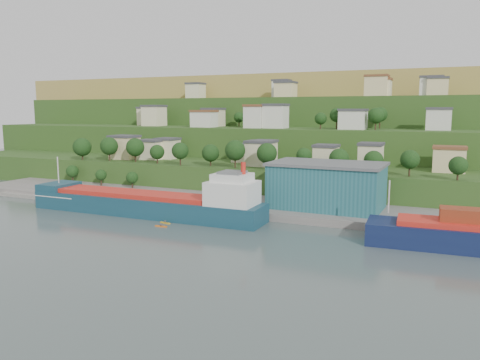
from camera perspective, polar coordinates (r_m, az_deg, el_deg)
The scene contains 10 objects.
ground at distance 121.66m, azimuth -9.38°, elevation -5.47°, with size 500.00×500.00×0.00m, color #43514F.
quay at distance 137.56m, azimuth 4.10°, elevation -3.76°, with size 220.00×26.00×4.00m, color slate.
pebble_beach at distance 172.59m, azimuth -20.81°, elevation -1.79°, with size 40.00×18.00×2.40m, color slate.
hillside at distance 276.72m, azimuth 9.99°, elevation 2.31°, with size 360.00×210.82×96.00m.
cargo_ship_near at distance 133.20m, azimuth -10.76°, elevation -3.01°, with size 70.82×11.48×18.20m.
warehouse at distance 132.97m, azimuth 10.54°, elevation -0.61°, with size 31.64×20.06×12.80m.
caravan at distance 167.51m, azimuth -18.95°, elevation -1.08°, with size 6.11×2.55×2.85m, color silver.
dinghy at distance 165.48m, azimuth -18.70°, elevation -1.54°, with size 4.11×1.54×0.82m, color silver.
kayak_orange at distance 120.26m, azimuth -9.61°, elevation -5.52°, with size 3.30×0.69×0.82m.
kayak_yellow at distance 123.65m, azimuth -9.11°, elevation -5.12°, with size 3.31×1.30×0.82m.
Camera 1 is at (64.83, -98.77, 29.03)m, focal length 35.00 mm.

